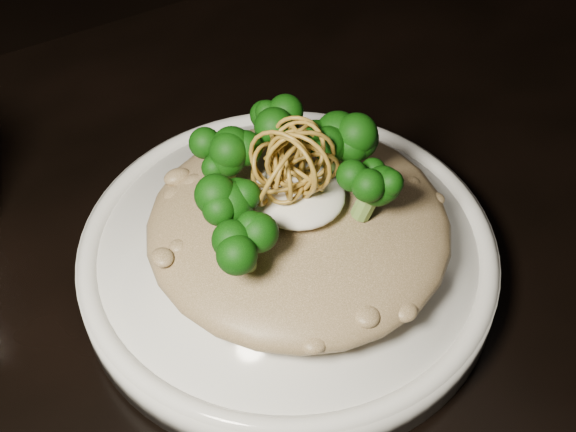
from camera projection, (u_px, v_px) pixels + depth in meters
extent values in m
cube|color=black|center=(243.00, 414.00, 0.48)|extent=(1.10, 0.80, 0.04)
cylinder|color=black|center=(450.00, 209.00, 1.11)|extent=(0.05, 0.05, 0.71)
cylinder|color=white|center=(288.00, 259.00, 0.52)|extent=(0.27, 0.27, 0.03)
ellipsoid|color=brown|center=(299.00, 226.00, 0.49)|extent=(0.19, 0.19, 0.04)
ellipsoid|color=white|center=(298.00, 195.00, 0.47)|extent=(0.06, 0.06, 0.02)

